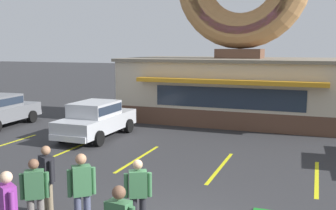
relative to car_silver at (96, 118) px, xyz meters
The scene contains 11 objects.
donut_shop_building 8.77m from the car_silver, 52.80° to the left, with size 12.30×6.75×10.96m.
car_silver is the anchor object (origin of this frame).
pedestrian_blue_sweater_man 9.14m from the car_silver, 60.71° to the right, with size 0.47×0.43×1.76m.
pedestrian_leather_jacket_man 8.02m from the car_silver, 67.06° to the right, with size 0.54×0.39×1.67m.
pedestrian_clipboard_woman 9.08m from the car_silver, 66.86° to the right, with size 0.51×0.41×1.66m.
pedestrian_crossing_woman 9.29m from the car_silver, 53.43° to the right, with size 0.54×0.39×1.61m.
parking_stripe_far_left 3.81m from the car_silver, 140.82° to the right, with size 0.12×3.60×0.01m, color yellow.
parking_stripe_left 2.50m from the car_silver, 86.86° to the right, with size 0.12×3.60×0.01m, color yellow.
parking_stripe_mid_left 4.00m from the car_silver, 36.80° to the right, with size 0.12×3.60×0.01m, color yellow.
parking_stripe_centre 6.62m from the car_silver, 20.90° to the right, with size 0.12×3.60×0.01m, color yellow.
parking_stripe_mid_right 9.46m from the car_silver, 14.38° to the right, with size 0.12×3.60×0.01m, color yellow.
Camera 1 is at (3.00, -7.38, 3.95)m, focal length 42.00 mm.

